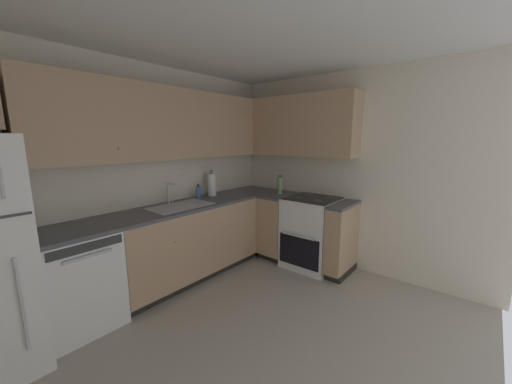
# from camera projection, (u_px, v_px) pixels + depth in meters

# --- Properties ---
(ground_plane) EXTENTS (3.88, 3.24, 0.02)m
(ground_plane) POSITION_uv_depth(u_px,v_px,m) (249.00, 345.00, 2.36)
(ground_plane) COLOR #A89E8E
(wall_back) EXTENTS (3.98, 0.05, 2.46)m
(wall_back) POSITION_uv_depth(u_px,v_px,m) (135.00, 178.00, 3.16)
(wall_back) COLOR beige
(wall_back) RESTS_ON ground_plane
(wall_right) EXTENTS (0.05, 3.34, 2.46)m
(wall_right) POSITION_uv_depth(u_px,v_px,m) (350.00, 173.00, 3.62)
(wall_right) COLOR beige
(wall_right) RESTS_ON ground_plane
(ceiling) EXTENTS (3.98, 3.34, 0.05)m
(ceiling) POSITION_uv_depth(u_px,v_px,m) (247.00, 11.00, 1.90)
(ceiling) COLOR white
(dishwasher) EXTENTS (0.60, 0.63, 0.87)m
(dishwasher) POSITION_uv_depth(u_px,v_px,m) (78.00, 280.00, 2.52)
(dishwasher) COLOR white
(dishwasher) RESTS_ON ground_plane
(lower_cabinets_back) EXTENTS (1.80, 0.62, 0.87)m
(lower_cabinets_back) POSITION_uv_depth(u_px,v_px,m) (189.00, 242.00, 3.44)
(lower_cabinets_back) COLOR tan
(lower_cabinets_back) RESTS_ON ground_plane
(countertop_back) EXTENTS (3.00, 0.60, 0.03)m
(countertop_back) POSITION_uv_depth(u_px,v_px,m) (187.00, 206.00, 3.35)
(countertop_back) COLOR #4C4C51
(countertop_back) RESTS_ON lower_cabinets_back
(lower_cabinets_right) EXTENTS (0.62, 1.20, 0.87)m
(lower_cabinets_right) POSITION_uv_depth(u_px,v_px,m) (299.00, 231.00, 3.85)
(lower_cabinets_right) COLOR tan
(lower_cabinets_right) RESTS_ON ground_plane
(countertop_right) EXTENTS (0.60, 1.20, 0.03)m
(countertop_right) POSITION_uv_depth(u_px,v_px,m) (300.00, 198.00, 3.76)
(countertop_right) COLOR #4C4C51
(countertop_right) RESTS_ON lower_cabinets_right
(oven_range) EXTENTS (0.68, 0.62, 1.05)m
(oven_range) POSITION_uv_depth(u_px,v_px,m) (312.00, 232.00, 3.74)
(oven_range) COLOR white
(oven_range) RESTS_ON ground_plane
(upper_cabinets_back) EXTENTS (2.68, 0.34, 0.77)m
(upper_cabinets_back) POSITION_uv_depth(u_px,v_px,m) (163.00, 124.00, 3.14)
(upper_cabinets_back) COLOR tan
(upper_cabinets_right) EXTENTS (0.32, 1.75, 0.77)m
(upper_cabinets_right) POSITION_uv_depth(u_px,v_px,m) (293.00, 126.00, 3.84)
(upper_cabinets_right) COLOR tan
(sink) EXTENTS (0.70, 0.40, 0.10)m
(sink) POSITION_uv_depth(u_px,v_px,m) (181.00, 210.00, 3.25)
(sink) COLOR #B7B7BC
(sink) RESTS_ON countertop_back
(faucet) EXTENTS (0.07, 0.16, 0.25)m
(faucet) POSITION_uv_depth(u_px,v_px,m) (169.00, 191.00, 3.35)
(faucet) COLOR silver
(faucet) RESTS_ON countertop_back
(soap_bottle) EXTENTS (0.07, 0.07, 0.18)m
(soap_bottle) POSITION_uv_depth(u_px,v_px,m) (198.00, 192.00, 3.69)
(soap_bottle) COLOR #3F72BF
(soap_bottle) RESTS_ON countertop_back
(paper_towel_roll) EXTENTS (0.11, 0.11, 0.36)m
(paper_towel_roll) POSITION_uv_depth(u_px,v_px,m) (212.00, 184.00, 3.83)
(paper_towel_roll) COLOR white
(paper_towel_roll) RESTS_ON countertop_back
(oil_bottle) EXTENTS (0.07, 0.07, 0.26)m
(oil_bottle) POSITION_uv_depth(u_px,v_px,m) (280.00, 185.00, 3.94)
(oil_bottle) COLOR #729E66
(oil_bottle) RESTS_ON countertop_right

